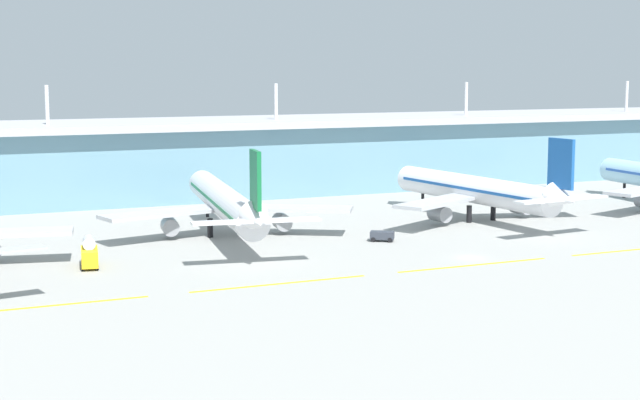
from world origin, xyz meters
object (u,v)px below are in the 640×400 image
at_px(airliner_far_middle, 477,190).
at_px(pushback_tug, 382,235).
at_px(airliner_near_middle, 225,202).
at_px(fuel_truck, 89,253).

distance_m(airliner_far_middle, pushback_tug, 33.36).
height_order(airliner_near_middle, pushback_tug, airliner_near_middle).
distance_m(airliner_near_middle, airliner_far_middle, 54.51).
height_order(pushback_tug, fuel_truck, fuel_truck).
bearing_deg(airliner_far_middle, fuel_truck, -169.35).
bearing_deg(airliner_near_middle, airliner_far_middle, -4.34).
relative_size(airliner_far_middle, pushback_tug, 11.74).
relative_size(airliner_near_middle, pushback_tug, 14.03).
xyz_separation_m(airliner_near_middle, fuel_truck, (-29.69, -19.94, -4.19)).
bearing_deg(airliner_far_middle, airliner_near_middle, 175.66).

